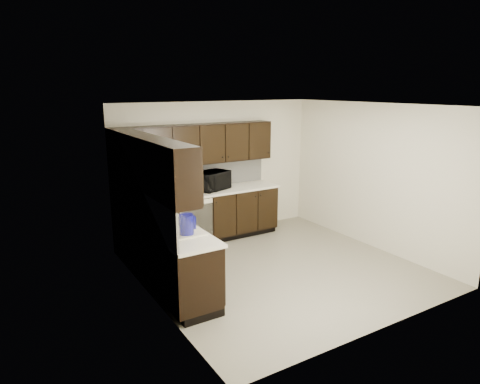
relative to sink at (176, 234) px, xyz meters
The scene contains 20 objects.
floor 1.90m from the sink, ahead, with size 4.00×4.00×0.00m, color gray.
ceiling 2.33m from the sink, ahead, with size 4.00×4.00×0.00m, color white.
wall_back 2.65m from the sink, 50.13° to the left, with size 4.00×0.02×2.50m, color silver.
wall_left 0.49m from the sink, behind, with size 0.02×4.00×2.50m, color silver.
wall_right 3.70m from the sink, ahead, with size 0.02×4.00×2.50m, color silver.
wall_front 2.63m from the sink, 49.77° to the right, with size 4.00×0.02×2.50m, color silver.
lower_cabinets 1.39m from the sink, 58.99° to the left, with size 3.00×2.80×0.90m.
countertop 1.31m from the sink, 59.01° to the left, with size 3.03×2.83×0.04m.
backsplash 1.44m from the sink, 70.83° to the left, with size 3.00×2.80×0.48m.
upper_cabinets 1.61m from the sink, 64.56° to the left, with size 3.00×2.80×0.70m.
dishwasher 1.76m from the sink, 55.40° to the left, with size 0.58×0.04×0.78m.
sink is the anchor object (origin of this frame).
microwave 2.28m from the sink, 50.29° to the left, with size 0.60×0.41×0.33m, color black.
soap_bottle_a 0.24m from the sink, 45.89° to the left, with size 0.09×0.10×0.21m, color gray.
soap_bottle_b 0.74m from the sink, 104.82° to the left, with size 0.11×0.11×0.27m, color gray.
toaster_oven 1.73m from the sink, 92.30° to the left, with size 0.31×0.23×0.20m, color #BAB9BC.
storage_bin 1.37m from the sink, 90.85° to the left, with size 0.46×0.34×0.18m, color silver.
blue_pitcher 0.33m from the sink, 82.90° to the right, with size 0.18×0.18×0.27m, color #0F0F90.
teal_tumbler 0.68m from the sink, 72.24° to the left, with size 0.09×0.09×0.20m, color #0C857D.
paper_towel_roll 0.97m from the sink, 87.45° to the left, with size 0.12×0.12×0.27m, color white.
Camera 1 is at (-3.71, -4.96, 2.76)m, focal length 32.00 mm.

